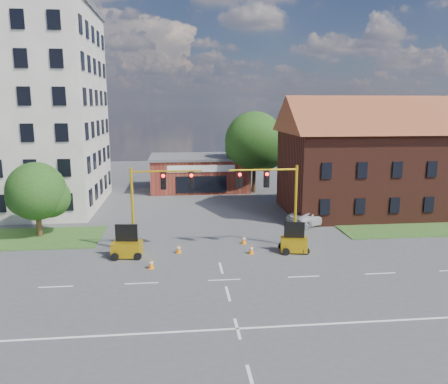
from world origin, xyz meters
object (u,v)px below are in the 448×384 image
Objects in this scene: signal_mast_west at (155,199)px; trailer_west at (127,247)px; signal_mast_east at (274,196)px; pickup_white at (314,216)px; trailer_east at (294,243)px.

signal_mast_west is 3.97m from trailer_west.
pickup_white is at bearing 49.74° from signal_mast_east.
signal_mast_east is 2.72× the size of trailer_west.
signal_mast_west is 8.71m from signal_mast_east.
trailer_west is 0.46× the size of pickup_white.
trailer_east is 8.30m from pickup_white.
trailer_east is (11.96, -0.16, -0.04)m from trailer_west.
signal_mast_east reaches higher than pickup_white.
pickup_white is at bearing 31.43° from trailer_west.
signal_mast_west is 2.89× the size of trailer_east.
trailer_west is 17.37m from pickup_white.
trailer_west is at bearing -149.55° from signal_mast_west.
pickup_white is (5.09, 6.01, -3.23)m from signal_mast_east.
signal_mast_west is at bearing -176.68° from trailer_east.
trailer_east is at bearing -47.34° from signal_mast_east.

